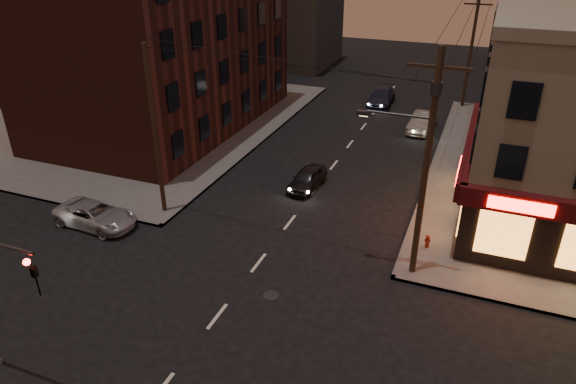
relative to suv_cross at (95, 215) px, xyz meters
The scene contains 14 objects.
ground 10.18m from the suv_cross, 23.19° to the right, with size 120.00×120.00×0.00m, color black.
sidewalk_nw 17.33m from the suv_cross, 120.01° to the left, with size 24.00×28.00×0.15m, color #514F4C.
brick_apartment 16.97m from the suv_cross, 108.99° to the left, with size 12.00×20.00×13.00m, color #461E16.
bg_building_ne_a 41.34m from the suv_cross, 55.53° to the left, with size 10.00×12.00×7.00m, color #3F3D3A.
bg_building_nw 38.32m from the suv_cross, 95.51° to the left, with size 9.00×10.00×8.00m, color #3F3D3A.
bg_building_ne_b 52.58m from the suv_cross, 66.03° to the left, with size 8.00×8.00×6.00m, color #3F3D3A.
utility_pole_main 16.92m from the suv_cross, ahead, with size 4.20×0.44×10.00m.
utility_pole_far 32.57m from the suv_cross, 60.04° to the left, with size 0.26×0.26×9.00m, color #382619.
utility_pole_west 5.37m from the suv_cross, 44.57° to the left, with size 0.24×0.24×9.00m, color #382619.
suv_cross is the anchor object (origin of this frame).
sedan_near 12.04m from the suv_cross, 42.97° to the left, with size 1.45×3.60×1.23m, color black.
sedan_mid 24.88m from the suv_cross, 56.49° to the left, with size 1.48×4.24×1.40m, color gray.
sedan_far 27.73m from the suv_cross, 70.24° to the left, with size 1.94×4.78×1.39m, color #191E33.
fire_hydrant 16.96m from the suv_cross, 13.71° to the left, with size 0.29×0.29×0.68m.
Camera 1 is at (8.56, -13.91, 13.89)m, focal length 32.00 mm.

